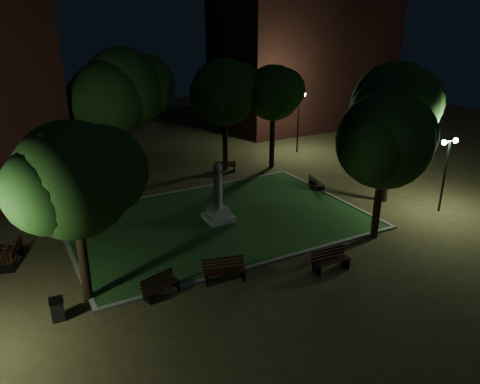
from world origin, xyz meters
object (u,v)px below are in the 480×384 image
object	(u,v)px
bench_far_side	(225,166)
bench_right_side	(316,183)
trash_bin	(57,309)
bicycle	(6,248)
monument	(218,205)
bench_left_side	(12,255)
bench_near_left	(224,271)
bench_west_near	(160,286)
bench_near_right	(330,260)

from	to	relation	value
bench_far_side	bench_right_side	bearing A→B (deg)	141.41
trash_bin	bicycle	xyz separation A→B (m)	(-1.32, 6.13, -0.04)
bench_right_side	bicycle	world-z (taller)	bicycle
monument	trash_bin	xyz separation A→B (m)	(-8.88, -4.91, -0.52)
bench_left_side	bench_right_side	world-z (taller)	bench_left_side
bench_near_left	trash_bin	world-z (taller)	bench_near_left
monument	bench_far_side	world-z (taller)	monument
monument	trash_bin	size ratio (longest dim) A/B	3.74
bench_west_near	bench_left_side	bearing A→B (deg)	114.51
monument	bench_near_left	distance (m)	5.93
bench_left_side	trash_bin	size ratio (longest dim) A/B	2.19
monument	bench_left_side	xyz separation A→B (m)	(-10.00, 0.27, -0.50)
monument	bench_right_side	size ratio (longest dim) A/B	2.12
bench_west_near	bicycle	distance (m)	8.17
bench_near_right	bench_west_near	bearing A→B (deg)	171.24
monument	bench_west_near	xyz separation A→B (m)	(-5.08, -5.15, -0.56)
bench_near_right	bench_far_side	distance (m)	14.28
monument	bench_far_side	distance (m)	8.42
bench_right_side	trash_bin	bearing A→B (deg)	124.04
bench_far_side	bicycle	xyz separation A→B (m)	(-14.30, -6.12, 0.01)
bench_near_right	bicycle	distance (m)	14.63
bench_right_side	bench_west_near	bearing A→B (deg)	130.47
bench_left_side	bench_near_left	bearing A→B (deg)	71.61
bench_left_side	bench_right_side	bearing A→B (deg)	112.45
bicycle	trash_bin	bearing A→B (deg)	-136.03
bench_near_right	bench_right_side	world-z (taller)	bench_near_right
bench_near_left	bench_right_side	size ratio (longest dim) A/B	1.23
bench_near_right	bench_far_side	xyz separation A→B (m)	(2.05, 14.14, -0.05)
monument	trash_bin	world-z (taller)	monument
trash_bin	bicycle	world-z (taller)	trash_bin
bench_near_left	trash_bin	size ratio (longest dim) A/B	2.16
bench_near_left	trash_bin	bearing A→B (deg)	-169.52
bench_near_left	bench_near_right	bearing A→B (deg)	-2.73
bench_near_right	bench_right_side	xyz separation A→B (m)	(5.57, 8.35, -0.07)
bench_west_near	trash_bin	size ratio (longest dim) A/B	1.90
bench_west_near	bench_right_side	size ratio (longest dim) A/B	1.08
bench_near_right	bicycle	xyz separation A→B (m)	(-12.24, 8.01, -0.04)
bench_left_side	bicycle	size ratio (longest dim) A/B	1.25
bench_near_right	trash_bin	world-z (taller)	bench_near_right
bench_near_left	bench_far_side	distance (m)	14.29
bench_right_side	bench_far_side	size ratio (longest dim) A/B	0.96
bench_near_right	bench_west_near	world-z (taller)	bench_near_right
bench_right_side	bench_far_side	world-z (taller)	bench_far_side
bench_far_side	bicycle	bearing A→B (deg)	43.31
monument	bench_far_side	bearing A→B (deg)	60.79
bench_far_side	trash_bin	xyz separation A→B (m)	(-12.98, -12.25, 0.05)
bench_west_near	bench_right_side	world-z (taller)	bench_west_near
bench_near_right	bicycle	world-z (taller)	bench_near_right
monument	bench_near_left	bearing A→B (deg)	-113.81
bench_near_right	bicycle	bearing A→B (deg)	151.03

